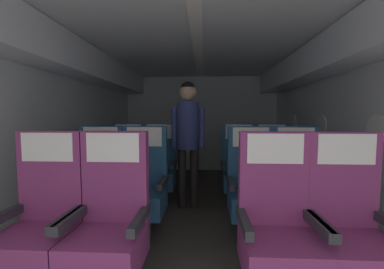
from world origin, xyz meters
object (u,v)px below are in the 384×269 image
at_px(seat_b_right_window, 251,190).
at_px(flight_attendant, 188,130).
at_px(seat_c_right_aisle, 272,170).
at_px(seat_b_right_aisle, 298,190).
at_px(seat_c_left_window, 127,169).
at_px(seat_a_left_aisle, 110,227).
at_px(seat_a_right_window, 277,231).
at_px(seat_b_left_aisle, 143,188).
at_px(seat_c_right_window, 239,170).
at_px(seat_a_left_window, 42,225).
at_px(seat_c_left_aisle, 159,169).
at_px(seat_b_left_window, 98,187).
at_px(seat_a_right_aisle, 351,233).

xyz_separation_m(seat_b_right_window, flight_attendant, (-0.69, 0.72, 0.55)).
bearing_deg(seat_c_right_aisle, flight_attendant, -171.59).
relative_size(seat_b_right_aisle, seat_c_right_aisle, 1.00).
xyz_separation_m(seat_c_left_window, flight_attendant, (0.87, -0.17, 0.55)).
bearing_deg(seat_a_left_aisle, seat_a_right_window, 0.01).
relative_size(seat_b_left_aisle, seat_b_right_window, 1.00).
bearing_deg(seat_c_right_window, seat_c_left_window, 179.36).
relative_size(seat_c_left_window, seat_c_right_window, 1.00).
xyz_separation_m(seat_a_left_window, seat_c_left_window, (0.00, 1.78, 0.00)).
distance_m(seat_a_left_aisle, seat_a_right_window, 1.10).
bearing_deg(seat_b_left_aisle, seat_c_left_aisle, 90.53).
relative_size(seat_c_left_window, seat_c_right_aisle, 1.00).
relative_size(seat_a_left_window, seat_b_right_window, 1.00).
xyz_separation_m(seat_b_right_window, seat_c_right_aisle, (0.45, 0.89, 0.00)).
bearing_deg(seat_b_right_aisle, seat_c_right_window, 117.65).
xyz_separation_m(seat_a_left_aisle, seat_c_left_window, (-0.46, 1.78, 0.00)).
relative_size(seat_a_right_window, flight_attendant, 0.67).
height_order(seat_b_left_aisle, flight_attendant, flight_attendant).
bearing_deg(seat_c_left_window, seat_b_left_aisle, -63.08).
height_order(seat_b_left_aisle, seat_b_right_window, same).
relative_size(seat_c_right_window, flight_attendant, 0.67).
distance_m(seat_b_left_window, seat_c_left_aisle, 1.01).
bearing_deg(seat_b_left_window, seat_b_left_aisle, -0.32).
bearing_deg(seat_c_right_window, flight_attendant, -167.28).
xyz_separation_m(seat_a_left_aisle, seat_b_left_aisle, (-0.00, 0.88, 0.00)).
relative_size(seat_a_left_aisle, seat_c_right_aisle, 1.00).
xyz_separation_m(seat_a_right_aisle, seat_b_left_window, (-2.02, 0.88, 0.00)).
bearing_deg(seat_a_right_aisle, seat_b_left_aisle, 150.48).
xyz_separation_m(seat_a_right_window, seat_b_right_aisle, (0.46, 0.90, 0.00)).
height_order(seat_a_right_aisle, seat_b_right_aisle, same).
bearing_deg(seat_b_right_aisle, seat_a_left_window, -156.07).
xyz_separation_m(seat_b_right_aisle, flight_attendant, (-1.15, 0.71, 0.55)).
relative_size(seat_a_right_aisle, seat_b_left_window, 1.00).
distance_m(seat_b_right_window, flight_attendant, 1.14).
distance_m(seat_a_left_aisle, seat_c_left_window, 1.84).
distance_m(seat_a_left_window, flight_attendant, 1.92).
bearing_deg(seat_a_right_window, seat_b_right_aisle, 62.81).
distance_m(seat_a_left_window, seat_b_left_aisle, 0.99).
relative_size(seat_a_left_aisle, seat_b_left_aisle, 1.00).
xyz_separation_m(seat_a_right_aisle, flight_attendant, (-1.14, 1.61, 0.55)).
relative_size(seat_a_right_aisle, seat_c_left_window, 1.00).
xyz_separation_m(seat_c_left_window, seat_c_left_aisle, (0.45, 0.00, 0.00)).
xyz_separation_m(seat_c_left_aisle, seat_c_right_aisle, (1.56, -0.00, 0.00)).
relative_size(seat_b_left_window, seat_c_right_window, 1.00).
bearing_deg(seat_a_right_window, seat_c_left_window, 131.11).
bearing_deg(seat_c_right_window, seat_a_right_aisle, -75.68).
relative_size(seat_b_left_aisle, seat_c_right_window, 1.00).
relative_size(seat_a_right_window, seat_b_right_window, 1.00).
height_order(seat_a_left_window, seat_b_left_window, same).
height_order(seat_b_right_window, seat_c_right_window, same).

